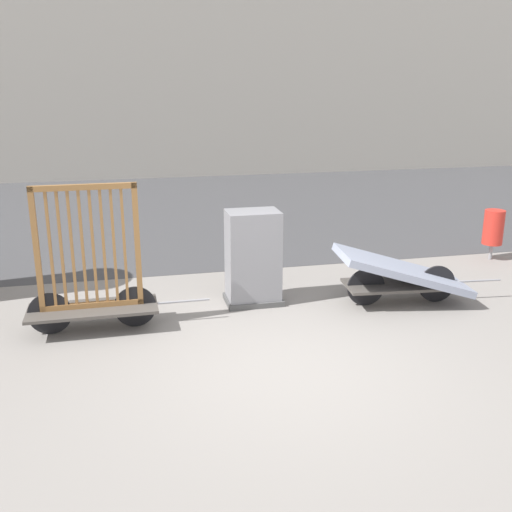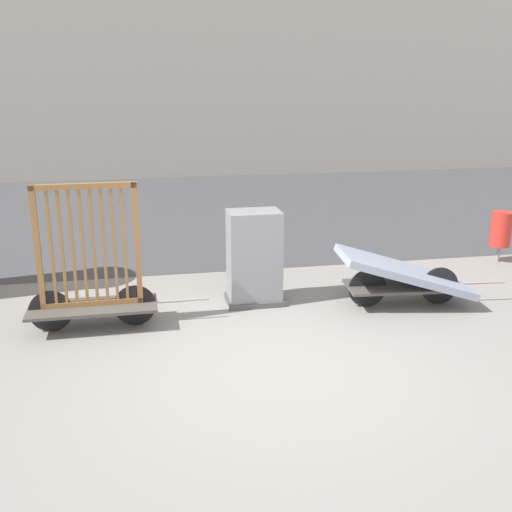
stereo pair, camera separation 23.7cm
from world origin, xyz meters
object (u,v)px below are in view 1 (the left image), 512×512
(bike_cart_with_bedframe, at_px, (91,283))
(utility_cabinet, at_px, (253,260))
(trash_bin, at_px, (493,228))
(bike_cart_with_mattress, at_px, (403,274))

(bike_cart_with_bedframe, xyz_separation_m, utility_cabinet, (2.24, 0.52, -0.00))
(bike_cart_with_bedframe, distance_m, utility_cabinet, 2.30)
(utility_cabinet, distance_m, trash_bin, 4.83)
(bike_cart_with_mattress, distance_m, utility_cabinet, 2.17)
(utility_cabinet, relative_size, trash_bin, 1.50)
(bike_cart_with_bedframe, distance_m, bike_cart_with_mattress, 4.34)
(bike_cart_with_bedframe, relative_size, bike_cart_with_mattress, 0.94)
(bike_cart_with_mattress, relative_size, trash_bin, 2.75)
(bike_cart_with_mattress, relative_size, utility_cabinet, 1.83)
(bike_cart_with_bedframe, relative_size, trash_bin, 2.58)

